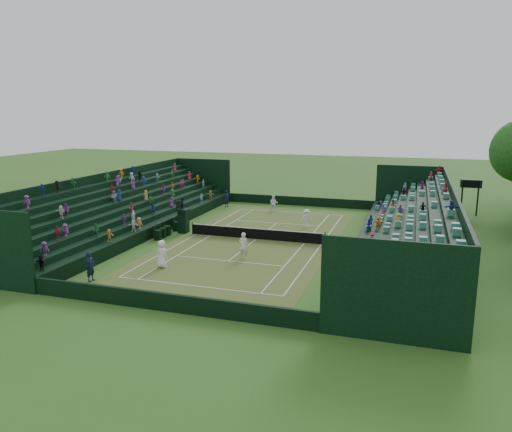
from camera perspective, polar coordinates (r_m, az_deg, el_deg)
The scene contains 18 objects.
ground at distance 41.62m, azimuth -0.00°, elevation -2.69°, with size 160.00×160.00×0.00m, color #315F1E.
court_surface at distance 41.62m, azimuth -0.00°, elevation -2.69°, with size 12.97×26.77×0.01m, color #3B6C24.
perimeter_wall_north at distance 56.50m, azimuth 4.95°, elevation 1.71°, with size 17.17×0.20×1.00m, color black.
perimeter_wall_south at distance 27.52m, azimuth -10.34°, elevation -9.66°, with size 17.17×0.20×1.00m, color black.
perimeter_wall_east at distance 39.81m, azimuth 11.72°, elevation -2.89°, with size 0.20×31.77×1.00m, color black.
perimeter_wall_west at distance 44.76m, azimuth -10.40°, elevation -1.18°, with size 0.20×31.77×1.00m, color black.
north_grandstand at distance 39.37m, azimuth 17.84°, elevation -1.82°, with size 6.60×32.00×4.90m.
south_grandstand at distance 46.64m, azimuth -14.98°, elevation 0.45°, with size 6.60×32.00×4.90m.
tennis_net at distance 41.49m, azimuth -0.00°, elevation -1.99°, with size 11.67×0.10×1.06m.
scoreboard_tower at distance 55.09m, azimuth 23.35°, elevation 3.28°, with size 2.00×1.00×3.70m.
umpire_chair at distance 44.08m, azimuth -8.32°, elevation -0.19°, with size 1.00×1.00×3.16m.
courtside_chairs at distance 44.31m, azimuth -9.62°, elevation -1.35°, with size 0.55×5.52×1.20m.
player_near_west at distance 34.66m, azimuth -10.73°, elevation -4.28°, with size 0.95×0.62×1.94m, color white.
player_near_east at distance 36.13m, azimuth -1.43°, elevation -3.39°, with size 0.71×0.47×1.95m, color silver.
player_far_west at distance 52.88m, azimuth 2.05°, elevation 1.46°, with size 0.86×0.67×1.78m, color white.
player_far_east at distance 46.09m, azimuth 5.79°, elevation -0.24°, with size 1.07×0.62×1.66m, color white.
line_judge_north at distance 55.38m, azimuth -3.35°, elevation 1.98°, with size 0.68×0.45×1.88m, color black.
line_judge_south at distance 33.09m, azimuth -18.39°, elevation -5.51°, with size 0.70×0.46×1.92m, color black.
Camera 1 is at (12.34, -38.32, 10.57)m, focal length 35.00 mm.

